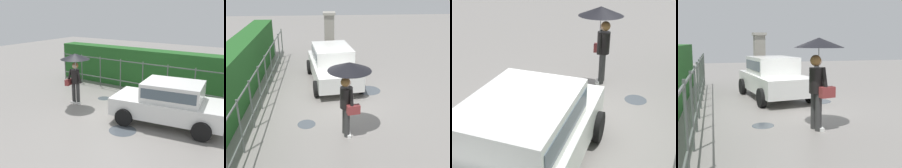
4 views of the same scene
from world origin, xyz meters
The scene contains 8 objects.
ground_plane centered at (0.00, 0.00, 0.00)m, with size 40.00×40.00×0.00m, color gray.
car centered at (1.82, -0.06, 0.80)m, with size 3.90×2.25×1.48m.
pedestrian centered at (-2.11, -0.30, 1.65)m, with size 1.16×1.16×2.11m.
gate_pillar centered at (4.77, -0.05, 1.24)m, with size 0.60×0.60×2.42m.
fence_section centered at (0.14, 2.41, 0.82)m, with size 10.70×0.05×1.50m.
hedge_row centered at (0.14, 3.37, 0.95)m, with size 11.65×0.90×1.90m, color #235B23.
puddle_near centered at (0.80, -1.41, 0.00)m, with size 0.90×0.90×0.00m, color #4C545B.
puddle_far centered at (-1.55, 0.89, 0.00)m, with size 0.54×0.54×0.00m, color #4C545B.
Camera 2 is at (-8.62, 0.43, 4.27)m, focal length 43.34 mm.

